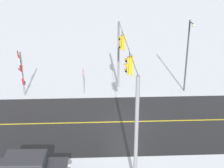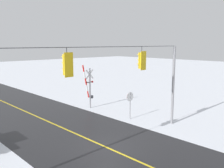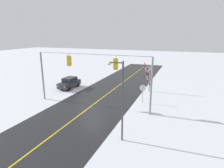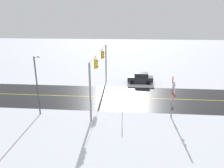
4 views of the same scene
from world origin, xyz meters
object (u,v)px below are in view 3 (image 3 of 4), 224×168
(railroad_crossing, at_px, (149,77))
(parked_car_charcoal, at_px, (69,82))
(stop_sign, at_px, (143,90))
(streetlamp_near, at_px, (120,94))

(railroad_crossing, bearing_deg, parked_car_charcoal, 12.94)
(stop_sign, xyz_separation_m, railroad_crossing, (0.19, -5.28, 0.53))
(stop_sign, xyz_separation_m, parked_car_charcoal, (12.31, -2.50, -0.76))
(stop_sign, relative_size, parked_car_charcoal, 0.56)
(stop_sign, bearing_deg, parked_car_charcoal, -11.47)
(railroad_crossing, bearing_deg, stop_sign, 92.07)
(parked_car_charcoal, distance_m, streetlamp_near, 17.30)
(parked_car_charcoal, relative_size, streetlamp_near, 0.65)
(stop_sign, distance_m, streetlamp_near, 9.45)
(stop_sign, bearing_deg, railroad_crossing, -87.93)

